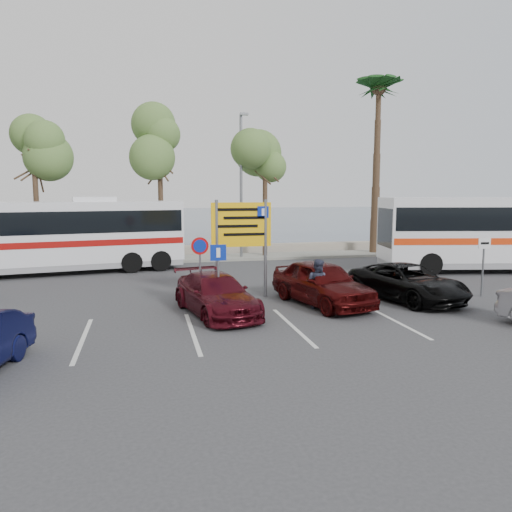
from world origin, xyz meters
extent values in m
plane|color=#343437|center=(0.00, 0.00, 0.00)|extent=(120.00, 120.00, 0.00)
cube|color=gray|center=(0.00, 14.00, 0.07)|extent=(44.00, 2.40, 0.15)
cube|color=gray|center=(0.00, 16.00, 0.30)|extent=(48.00, 0.80, 0.60)
plane|color=#39475C|center=(0.00, 60.00, 0.01)|extent=(140.00, 140.00, 0.00)
cylinder|color=#382619|center=(-8.00, 14.00, 2.67)|extent=(0.28, 0.28, 5.04)
cylinder|color=#382619|center=(-1.50, 14.00, 2.95)|extent=(0.28, 0.28, 5.60)
cylinder|color=#382619|center=(4.50, 14.00, 2.74)|extent=(0.28, 0.28, 5.18)
cylinder|color=#382619|center=(11.50, 14.00, 5.15)|extent=(0.48, 0.48, 10.00)
cylinder|color=slate|center=(3.00, 13.60, 4.15)|extent=(0.16, 0.16, 8.00)
cylinder|color=slate|center=(3.00, 13.15, 8.10)|extent=(0.12, 0.90, 0.12)
cube|color=slate|center=(3.00, 12.65, 8.05)|extent=(0.45, 0.25, 0.12)
cylinder|color=slate|center=(0.10, 3.20, 1.80)|extent=(0.12, 0.12, 3.60)
cylinder|color=slate|center=(1.90, 3.20, 1.80)|extent=(0.12, 0.12, 3.60)
cube|color=yellow|center=(1.00, 3.20, 2.70)|extent=(2.20, 0.06, 1.60)
cube|color=#0C2699|center=(1.80, 3.16, 3.15)|extent=(0.42, 0.01, 0.42)
cylinder|color=slate|center=(-0.60, 2.40, 1.10)|extent=(0.07, 0.07, 2.20)
cylinder|color=#B20C0C|center=(-0.60, 2.37, 2.05)|extent=(0.60, 0.03, 0.60)
cylinder|color=slate|center=(-0.20, 0.80, 1.10)|extent=(0.07, 0.07, 2.20)
cube|color=#0C2699|center=(-0.20, 0.78, 2.00)|extent=(0.50, 0.03, 0.50)
cylinder|color=slate|center=(9.80, 1.50, 1.10)|extent=(0.07, 0.07, 2.20)
cube|color=white|center=(9.80, 1.48, 2.00)|extent=(0.50, 0.03, 0.40)
cube|color=white|center=(-6.50, 10.50, 1.97)|extent=(11.95, 4.48, 2.88)
cube|color=black|center=(-6.50, 10.50, 2.49)|extent=(11.73, 4.48, 1.02)
cube|color=#960E0B|center=(-6.50, 10.50, 1.51)|extent=(11.84, 4.49, 0.29)
cube|color=gray|center=(-6.50, 10.50, 0.54)|extent=(11.83, 4.44, 0.54)
cube|color=white|center=(-6.50, 10.50, 3.53)|extent=(2.19, 1.87, 0.23)
cube|color=white|center=(15.00, 6.50, 2.09)|extent=(12.65, 4.85, 3.04)
cube|color=black|center=(15.00, 6.50, 2.63)|extent=(12.41, 4.84, 1.08)
cube|color=red|center=(15.00, 6.50, 1.60)|extent=(12.53, 4.85, 0.31)
cube|color=gray|center=(15.00, 6.50, 0.57)|extent=(12.52, 4.80, 0.57)
cube|color=white|center=(15.00, 6.50, 3.73)|extent=(2.33, 2.00, 0.25)
imported|color=#4C0C16|center=(-0.26, 0.96, 0.64)|extent=(2.70, 4.68, 1.28)
imported|color=#3F0909|center=(3.50, 1.50, 0.77)|extent=(2.87, 4.83, 1.54)
imported|color=black|center=(6.74, 1.50, 0.65)|extent=(3.31, 5.10, 1.31)
imported|color=#32354B|center=(3.15, 1.00, 0.83)|extent=(1.01, 1.02, 1.67)
camera|label=1|loc=(-2.41, -14.51, 3.88)|focal=35.00mm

